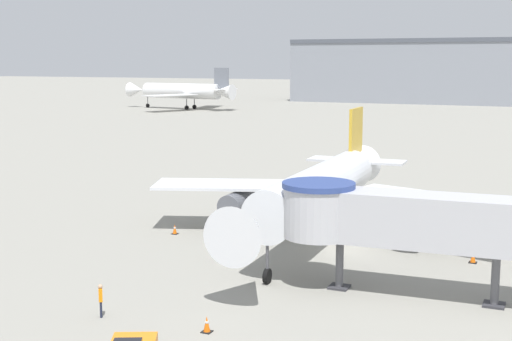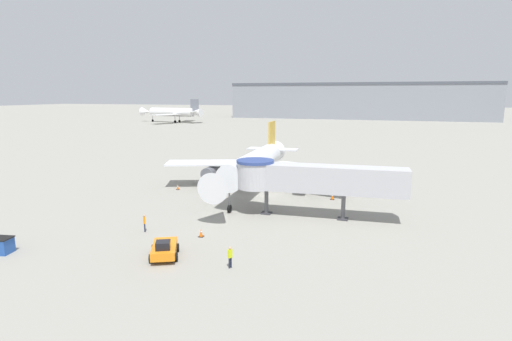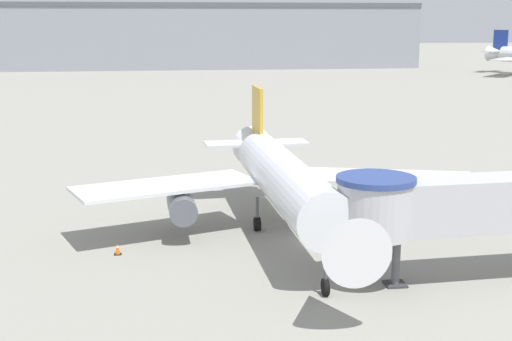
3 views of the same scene
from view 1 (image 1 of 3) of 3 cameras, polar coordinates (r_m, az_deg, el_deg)
The scene contains 8 objects.
ground_plane at distance 48.99m, azimuth 7.21°, elevation -6.23°, with size 800.00×800.00×0.00m, color gray.
main_airplane at distance 49.82m, azimuth 5.15°, elevation -1.52°, with size 27.38×27.84×8.81m.
jet_bridge at distance 38.91m, azimuth 13.04°, elevation -3.87°, with size 18.01×4.11×5.95m.
traffic_cone_starboard_wing at distance 47.28m, azimuth 16.97°, elevation -6.62°, with size 0.50×0.50×0.82m.
traffic_cone_port_wing at distance 52.89m, azimuth -6.52°, elevation -4.70°, with size 0.44×0.44×0.73m.
traffic_cone_near_nose at distance 34.31m, azimuth -3.96°, elevation -12.19°, with size 0.48×0.48×0.78m.
ground_crew_marshaller at distance 36.72m, azimuth -12.32°, elevation -9.95°, with size 0.34×0.37×1.69m.
background_jet_gray_tail at distance 187.41m, azimuth -5.82°, elevation 6.35°, with size 32.98×31.50×10.78m.
Camera 1 is at (13.22, -45.43, 12.67)m, focal length 50.00 mm.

